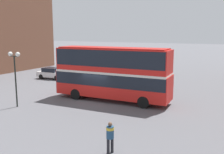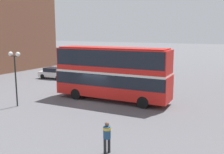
% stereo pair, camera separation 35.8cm
% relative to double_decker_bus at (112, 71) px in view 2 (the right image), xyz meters
% --- Properties ---
extents(ground_plane, '(240.00, 240.00, 0.00)m').
position_rel_double_decker_bus_xyz_m(ground_plane, '(-1.05, -0.76, -2.77)').
color(ground_plane, '#5B5B60').
extents(double_decker_bus, '(10.67, 2.88, 4.84)m').
position_rel_double_decker_bus_xyz_m(double_decker_bus, '(0.00, 0.00, 0.00)').
color(double_decker_bus, red).
rests_on(double_decker_bus, ground_plane).
extents(pedestrian_foreground, '(0.55, 0.55, 1.69)m').
position_rel_double_decker_bus_xyz_m(pedestrian_foreground, '(4.77, -9.41, -1.73)').
color(pedestrian_foreground, '#232328').
rests_on(pedestrian_foreground, ground_plane).
extents(parked_car_kerb_near, '(4.12, 2.07, 1.47)m').
position_rel_double_decker_bus_xyz_m(parked_car_kerb_near, '(-12.25, 6.33, -2.02)').
color(parked_car_kerb_near, silver).
rests_on(parked_car_kerb_near, ground_plane).
extents(parked_car_kerb_far, '(4.26, 2.40, 1.56)m').
position_rel_double_decker_bus_xyz_m(parked_car_kerb_far, '(-5.82, 12.76, -1.99)').
color(parked_car_kerb_far, black).
rests_on(parked_car_kerb_far, ground_plane).
extents(parked_car_side_street, '(4.58, 1.89, 1.56)m').
position_rel_double_decker_bus_xyz_m(parked_car_side_street, '(-12.04, 11.99, -1.98)').
color(parked_car_side_street, navy).
rests_on(parked_car_side_street, ground_plane).
extents(street_lamp_twin_globe, '(1.21, 0.37, 4.61)m').
position_rel_double_decker_bus_xyz_m(street_lamp_twin_globe, '(-6.15, -5.46, 0.79)').
color(street_lamp_twin_globe, black).
rests_on(street_lamp_twin_globe, ground_plane).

